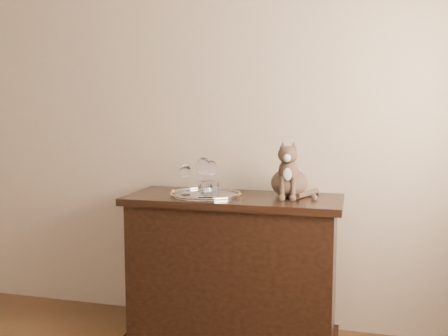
% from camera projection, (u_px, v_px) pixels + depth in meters
% --- Properties ---
extents(wall_back, '(4.00, 0.10, 2.70)m').
position_uv_depth(wall_back, '(154.00, 107.00, 3.19)').
color(wall_back, '#BDA88D').
rests_on(wall_back, ground).
extents(sideboard, '(1.20, 0.50, 0.85)m').
position_uv_depth(sideboard, '(233.00, 270.00, 2.84)').
color(sideboard, black).
rests_on(sideboard, ground).
extents(tray, '(0.40, 0.40, 0.01)m').
position_uv_depth(tray, '(206.00, 195.00, 2.81)').
color(tray, silver).
rests_on(tray, sideboard).
extents(wine_glass_b, '(0.07, 0.07, 0.18)m').
position_uv_depth(wine_glass_b, '(211.00, 176.00, 2.91)').
color(wine_glass_b, silver).
rests_on(wine_glass_b, tray).
extents(wine_glass_c, '(0.06, 0.06, 0.17)m').
position_uv_depth(wine_glass_c, '(185.00, 180.00, 2.78)').
color(wine_glass_c, white).
rests_on(wine_glass_c, tray).
extents(wine_glass_d, '(0.08, 0.08, 0.21)m').
position_uv_depth(wine_glass_d, '(203.00, 176.00, 2.80)').
color(wine_glass_d, silver).
rests_on(wine_glass_d, tray).
extents(tumbler_a, '(0.08, 0.08, 0.08)m').
position_uv_depth(tumbler_a, '(212.00, 188.00, 2.76)').
color(tumbler_a, silver).
rests_on(tumbler_a, tray).
extents(tumbler_b, '(0.08, 0.08, 0.09)m').
position_uv_depth(tumbler_b, '(205.00, 189.00, 2.69)').
color(tumbler_b, silver).
rests_on(tumbler_b, tray).
extents(cat, '(0.32, 0.30, 0.31)m').
position_uv_depth(cat, '(289.00, 169.00, 2.76)').
color(cat, brown).
rests_on(cat, sideboard).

